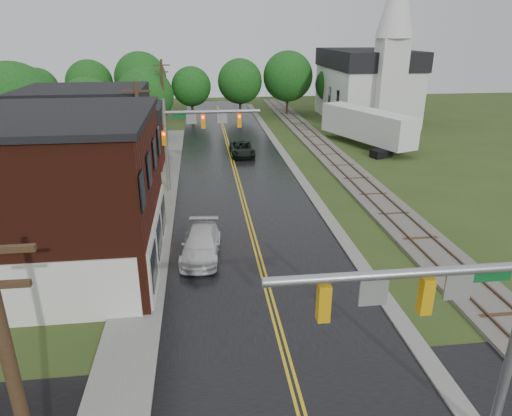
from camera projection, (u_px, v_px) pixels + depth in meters
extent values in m
cube|color=black|center=(237.00, 178.00, 39.47)|extent=(10.00, 90.00, 0.02)
cube|color=gray|center=(288.00, 160.00, 44.69)|extent=(0.80, 70.00, 0.12)
cube|color=gray|center=(160.00, 201.00, 34.15)|extent=(2.40, 50.00, 0.12)
cube|color=#44180E|center=(11.00, 201.00, 22.74)|extent=(14.00, 10.00, 8.00)
cube|color=silver|center=(158.00, 239.00, 24.45)|extent=(0.10, 9.50, 3.00)
cube|color=tan|center=(91.00, 158.00, 33.36)|extent=(8.00, 7.00, 6.40)
cube|color=#3F0F0C|center=(124.00, 143.00, 42.15)|extent=(7.00, 6.00, 4.40)
cube|color=silver|center=(365.00, 94.00, 63.54)|extent=(10.00, 16.00, 7.00)
cube|color=black|center=(368.00, 59.00, 61.82)|extent=(10.40, 16.40, 2.40)
cube|color=silver|center=(389.00, 86.00, 55.41)|extent=(3.20, 3.20, 11.00)
cube|color=#59544C|center=(333.00, 158.00, 45.18)|extent=(3.20, 80.00, 0.20)
cube|color=#4C3828|center=(326.00, 157.00, 45.04)|extent=(0.10, 80.00, 0.12)
cube|color=#4C3828|center=(340.00, 156.00, 45.21)|extent=(0.10, 80.00, 0.12)
cylinder|color=gray|center=(403.00, 274.00, 11.56)|extent=(7.20, 0.26, 0.26)
cube|color=orange|center=(426.00, 296.00, 11.89)|extent=(0.32, 0.30, 1.05)
cube|color=orange|center=(324.00, 303.00, 11.59)|extent=(0.32, 0.30, 1.05)
cube|color=gray|center=(458.00, 287.00, 11.92)|extent=(0.75, 0.06, 0.75)
cube|color=gray|center=(373.00, 293.00, 11.66)|extent=(0.75, 0.06, 0.75)
cube|color=#0C5926|center=(486.00, 277.00, 11.91)|extent=(1.40, 0.04, 0.30)
cylinder|color=gray|center=(166.00, 147.00, 34.75)|extent=(0.28, 0.28, 7.20)
cylinder|color=gray|center=(212.00, 112.00, 34.20)|extent=(7.20, 0.26, 0.26)
cube|color=orange|center=(203.00, 121.00, 34.37)|extent=(0.32, 0.30, 1.05)
cube|color=orange|center=(239.00, 120.00, 34.68)|extent=(0.32, 0.30, 1.05)
cube|color=gray|center=(191.00, 119.00, 34.20)|extent=(0.75, 0.06, 0.75)
cube|color=gray|center=(222.00, 118.00, 34.46)|extent=(0.75, 0.06, 0.75)
cube|color=#0C5926|center=(182.00, 116.00, 34.03)|extent=(1.40, 0.04, 0.30)
sphere|color=#FF0C0C|center=(203.00, 117.00, 34.09)|extent=(0.20, 0.20, 0.20)
cylinder|color=#382616|center=(142.00, 152.00, 29.66)|extent=(0.28, 0.28, 9.00)
cube|color=#382616|center=(136.00, 91.00, 28.23)|extent=(1.80, 0.12, 0.12)
cube|color=#382616|center=(137.00, 103.00, 28.49)|extent=(1.40, 0.12, 0.12)
cylinder|color=#382616|center=(164.00, 102.00, 49.98)|extent=(0.28, 0.28, 9.00)
cube|color=#382616|center=(161.00, 65.00, 48.56)|extent=(1.80, 0.12, 0.12)
cube|color=#382616|center=(162.00, 72.00, 48.81)|extent=(1.40, 0.12, 0.12)
cylinder|color=black|center=(23.00, 159.00, 38.66)|extent=(0.36, 0.36, 3.42)
sphere|color=#134514|center=(14.00, 109.00, 37.13)|extent=(7.60, 7.60, 7.60)
sphere|color=#134514|center=(21.00, 118.00, 37.07)|extent=(5.32, 5.32, 5.32)
cylinder|color=black|center=(92.00, 141.00, 46.63)|extent=(0.36, 0.36, 2.70)
sphere|color=#134514|center=(88.00, 108.00, 45.42)|extent=(6.00, 6.00, 6.00)
sphere|color=#134514|center=(94.00, 114.00, 45.31)|extent=(4.20, 4.20, 4.20)
cylinder|color=black|center=(148.00, 127.00, 52.70)|extent=(0.36, 0.36, 2.88)
sphere|color=#134514|center=(145.00, 96.00, 51.42)|extent=(6.40, 6.40, 6.40)
sphere|color=#134514|center=(151.00, 101.00, 51.32)|extent=(4.48, 4.48, 4.48)
imported|color=black|center=(242.00, 149.00, 46.09)|extent=(2.35, 4.94, 1.36)
imported|color=white|center=(201.00, 244.00, 25.54)|extent=(2.51, 5.20, 1.46)
cube|color=black|center=(381.00, 153.00, 45.55)|extent=(2.34, 1.85, 0.80)
cylinder|color=gray|center=(356.00, 136.00, 52.82)|extent=(0.16, 0.16, 0.80)
cube|color=silver|center=(367.00, 125.00, 49.19)|extent=(7.02, 12.74, 3.15)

